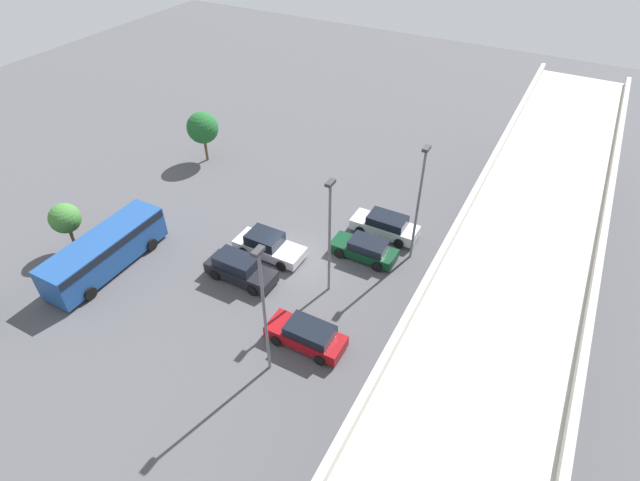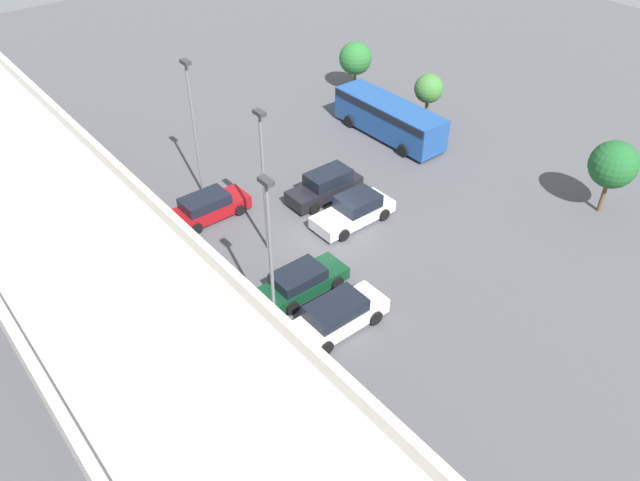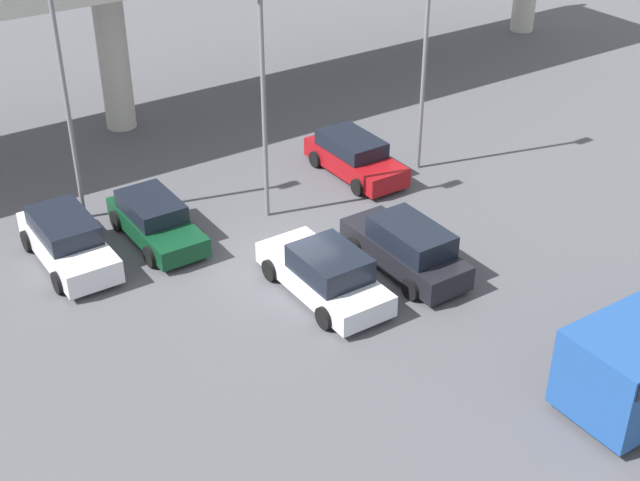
{
  "view_description": "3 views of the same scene",
  "coord_description": "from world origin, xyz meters",
  "px_view_note": "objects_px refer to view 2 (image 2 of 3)",
  "views": [
    {
      "loc": [
        21.33,
        13.61,
        22.4
      ],
      "look_at": [
        -0.21,
        1.93,
        2.41
      ],
      "focal_mm": 28.0,
      "sensor_mm": 36.0,
      "label": 1
    },
    {
      "loc": [
        -20.99,
        17.71,
        20.86
      ],
      "look_at": [
        -1.91,
        2.25,
        1.85
      ],
      "focal_mm": 35.0,
      "sensor_mm": 36.0,
      "label": 2
    },
    {
      "loc": [
        -12.51,
        -20.53,
        15.5
      ],
      "look_at": [
        0.81,
        -0.61,
        1.05
      ],
      "focal_mm": 50.0,
      "sensor_mm": 36.0,
      "label": 3
    }
  ],
  "objects_px": {
    "lamp_post_mid_lot": "(263,173)",
    "tree_front_right": "(355,58)",
    "parked_car_0": "(338,315)",
    "shuttle_bus": "(389,116)",
    "tree_front_centre": "(429,89)",
    "parked_car_1": "(302,281)",
    "lamp_post_near_aisle": "(193,121)",
    "tree_front_left": "(613,165)",
    "parked_car_3": "(326,186)",
    "parked_car_4": "(209,207)",
    "parked_car_2": "(354,210)",
    "lamp_post_by_overpass": "(270,251)"
  },
  "relations": [
    {
      "from": "parked_car_2",
      "to": "tree_front_centre",
      "type": "distance_m",
      "value": 13.59
    },
    {
      "from": "lamp_post_near_aisle",
      "to": "tree_front_centre",
      "type": "distance_m",
      "value": 17.57
    },
    {
      "from": "shuttle_bus",
      "to": "tree_front_left",
      "type": "distance_m",
      "value": 14.77
    },
    {
      "from": "parked_car_1",
      "to": "tree_front_right",
      "type": "height_order",
      "value": "tree_front_right"
    },
    {
      "from": "parked_car_1",
      "to": "tree_front_left",
      "type": "relative_size",
      "value": 1.01
    },
    {
      "from": "parked_car_1",
      "to": "tree_front_right",
      "type": "relative_size",
      "value": 1.15
    },
    {
      "from": "lamp_post_mid_lot",
      "to": "tree_front_right",
      "type": "xyz_separation_m",
      "value": [
        12.18,
        -16.98,
        -2.08
      ]
    },
    {
      "from": "parked_car_2",
      "to": "parked_car_4",
      "type": "xyz_separation_m",
      "value": [
        5.52,
        6.17,
        -0.03
      ]
    },
    {
      "from": "tree_front_left",
      "to": "tree_front_right",
      "type": "height_order",
      "value": "tree_front_left"
    },
    {
      "from": "tree_front_left",
      "to": "shuttle_bus",
      "type": "bearing_deg",
      "value": 12.55
    },
    {
      "from": "lamp_post_by_overpass",
      "to": "tree_front_left",
      "type": "xyz_separation_m",
      "value": [
        -3.8,
        -20.45,
        -1.8
      ]
    },
    {
      "from": "lamp_post_near_aisle",
      "to": "lamp_post_mid_lot",
      "type": "xyz_separation_m",
      "value": [
        -6.83,
        0.01,
        -0.16
      ]
    },
    {
      "from": "shuttle_bus",
      "to": "tree_front_centre",
      "type": "bearing_deg",
      "value": -93.82
    },
    {
      "from": "lamp_post_mid_lot",
      "to": "parked_car_0",
      "type": "bearing_deg",
      "value": 172.28
    },
    {
      "from": "parked_car_0",
      "to": "parked_car_4",
      "type": "height_order",
      "value": "parked_car_0"
    },
    {
      "from": "parked_car_2",
      "to": "lamp_post_mid_lot",
      "type": "height_order",
      "value": "lamp_post_mid_lot"
    },
    {
      "from": "parked_car_4",
      "to": "lamp_post_mid_lot",
      "type": "distance_m",
      "value": 6.06
    },
    {
      "from": "parked_car_3",
      "to": "tree_front_centre",
      "type": "xyz_separation_m",
      "value": [
        3.0,
        -11.81,
        1.79
      ]
    },
    {
      "from": "parked_car_0",
      "to": "parked_car_2",
      "type": "xyz_separation_m",
      "value": [
        5.82,
        -6.16,
        -0.03
      ]
    },
    {
      "from": "shuttle_bus",
      "to": "tree_front_left",
      "type": "bearing_deg",
      "value": -167.45
    },
    {
      "from": "parked_car_4",
      "to": "tree_front_right",
      "type": "distance_m",
      "value": 19.62
    },
    {
      "from": "parked_car_4",
      "to": "tree_front_left",
      "type": "bearing_deg",
      "value": -37.36
    },
    {
      "from": "tree_front_right",
      "to": "parked_car_0",
      "type": "bearing_deg",
      "value": 136.8
    },
    {
      "from": "tree_front_left",
      "to": "tree_front_right",
      "type": "distance_m",
      "value": 21.45
    },
    {
      "from": "shuttle_bus",
      "to": "parked_car_1",
      "type": "bearing_deg",
      "value": 121.82
    },
    {
      "from": "tree_front_left",
      "to": "lamp_post_near_aisle",
      "type": "bearing_deg",
      "value": 46.57
    },
    {
      "from": "lamp_post_near_aisle",
      "to": "tree_front_left",
      "type": "xyz_separation_m",
      "value": [
        -16.08,
        -16.99,
        -1.78
      ]
    },
    {
      "from": "lamp_post_mid_lot",
      "to": "tree_front_right",
      "type": "height_order",
      "value": "lamp_post_mid_lot"
    },
    {
      "from": "lamp_post_near_aisle",
      "to": "lamp_post_mid_lot",
      "type": "distance_m",
      "value": 6.83
    },
    {
      "from": "parked_car_1",
      "to": "lamp_post_near_aisle",
      "type": "bearing_deg",
      "value": 86.18
    },
    {
      "from": "parked_car_2",
      "to": "parked_car_3",
      "type": "distance_m",
      "value": 2.92
    },
    {
      "from": "parked_car_0",
      "to": "tree_front_centre",
      "type": "xyz_separation_m",
      "value": [
        11.73,
        -18.25,
        1.83
      ]
    },
    {
      "from": "lamp_post_near_aisle",
      "to": "parked_car_1",
      "type": "bearing_deg",
      "value": 176.18
    },
    {
      "from": "tree_front_left",
      "to": "tree_front_centre",
      "type": "xyz_separation_m",
      "value": [
        14.1,
        -0.32,
        -0.49
      ]
    },
    {
      "from": "parked_car_0",
      "to": "lamp_post_mid_lot",
      "type": "relative_size",
      "value": 0.59
    },
    {
      "from": "parked_car_1",
      "to": "parked_car_3",
      "type": "height_order",
      "value": "parked_car_3"
    },
    {
      "from": "parked_car_1",
      "to": "parked_car_4",
      "type": "relative_size",
      "value": 0.99
    },
    {
      "from": "parked_car_0",
      "to": "lamp_post_by_overpass",
      "type": "height_order",
      "value": "lamp_post_by_overpass"
    },
    {
      "from": "tree_front_centre",
      "to": "parked_car_3",
      "type": "bearing_deg",
      "value": 104.27
    },
    {
      "from": "parked_car_2",
      "to": "tree_front_centre",
      "type": "relative_size",
      "value": 1.34
    },
    {
      "from": "parked_car_3",
      "to": "parked_car_4",
      "type": "bearing_deg",
      "value": -22.04
    },
    {
      "from": "parked_car_0",
      "to": "parked_car_2",
      "type": "height_order",
      "value": "parked_car_2"
    },
    {
      "from": "parked_car_1",
      "to": "parked_car_4",
      "type": "distance_m",
      "value": 8.38
    },
    {
      "from": "parked_car_3",
      "to": "lamp_post_near_aisle",
      "type": "relative_size",
      "value": 0.56
    },
    {
      "from": "lamp_post_near_aisle",
      "to": "parked_car_4",
      "type": "bearing_deg",
      "value": 157.9
    },
    {
      "from": "tree_front_left",
      "to": "parked_car_3",
      "type": "bearing_deg",
      "value": 46.03
    },
    {
      "from": "parked_car_0",
      "to": "parked_car_1",
      "type": "height_order",
      "value": "parked_car_0"
    },
    {
      "from": "parked_car_4",
      "to": "shuttle_bus",
      "type": "bearing_deg",
      "value": 2.43
    },
    {
      "from": "parked_car_3",
      "to": "lamp_post_near_aisle",
      "type": "height_order",
      "value": "lamp_post_near_aisle"
    },
    {
      "from": "shuttle_bus",
      "to": "tree_front_centre",
      "type": "height_order",
      "value": "tree_front_centre"
    }
  ]
}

